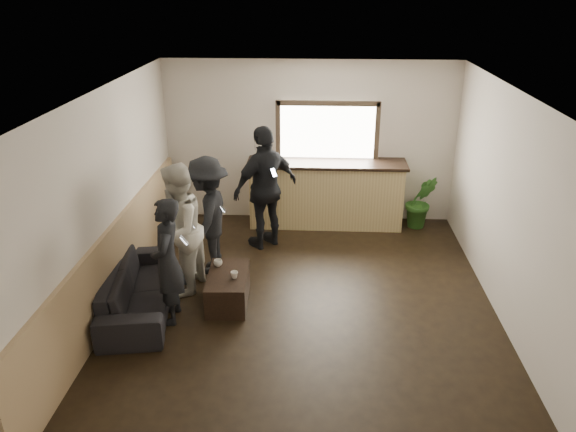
# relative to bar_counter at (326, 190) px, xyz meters

# --- Properties ---
(ground) EXTENTS (5.00, 6.00, 0.01)m
(ground) POSITION_rel_bar_counter_xyz_m (-0.30, -2.70, -0.64)
(ground) COLOR black
(room_shell) EXTENTS (5.01, 6.01, 2.80)m
(room_shell) POSITION_rel_bar_counter_xyz_m (-1.04, -2.70, 0.83)
(room_shell) COLOR silver
(room_shell) RESTS_ON ground
(bar_counter) EXTENTS (2.70, 0.68, 2.13)m
(bar_counter) POSITION_rel_bar_counter_xyz_m (0.00, 0.00, 0.00)
(bar_counter) COLOR tan
(bar_counter) RESTS_ON ground
(sofa) EXTENTS (1.10, 2.12, 0.59)m
(sofa) POSITION_rel_bar_counter_xyz_m (-2.45, -2.90, -0.35)
(sofa) COLOR black
(sofa) RESTS_ON ground
(coffee_table) EXTENTS (0.56, 0.96, 0.41)m
(coffee_table) POSITION_rel_bar_counter_xyz_m (-1.31, -2.68, -0.43)
(coffee_table) COLOR black
(coffee_table) RESTS_ON ground
(cup_a) EXTENTS (0.13, 0.13, 0.09)m
(cup_a) POSITION_rel_bar_counter_xyz_m (-1.47, -2.46, -0.18)
(cup_a) COLOR silver
(cup_a) RESTS_ON coffee_table
(cup_b) EXTENTS (0.14, 0.14, 0.09)m
(cup_b) POSITION_rel_bar_counter_xyz_m (-1.21, -2.77, -0.18)
(cup_b) COLOR silver
(cup_b) RESTS_ON coffee_table
(potted_plant) EXTENTS (0.55, 0.46, 0.95)m
(potted_plant) POSITION_rel_bar_counter_xyz_m (1.63, -0.05, -0.17)
(potted_plant) COLOR #2D6623
(potted_plant) RESTS_ON ground
(person_a) EXTENTS (0.49, 0.63, 1.63)m
(person_a) POSITION_rel_bar_counter_xyz_m (-1.97, -3.13, 0.18)
(person_a) COLOR black
(person_a) RESTS_ON ground
(person_b) EXTENTS (0.85, 1.01, 1.83)m
(person_b) POSITION_rel_bar_counter_xyz_m (-2.00, -2.42, 0.27)
(person_b) COLOR beige
(person_b) RESTS_ON ground
(person_c) EXTENTS (0.73, 1.17, 1.74)m
(person_c) POSITION_rel_bar_counter_xyz_m (-1.72, -1.80, 0.23)
(person_c) COLOR black
(person_c) RESTS_ON ground
(person_d) EXTENTS (1.20, 1.11, 1.97)m
(person_d) POSITION_rel_bar_counter_xyz_m (-0.96, -0.91, 0.35)
(person_d) COLOR black
(person_d) RESTS_ON ground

